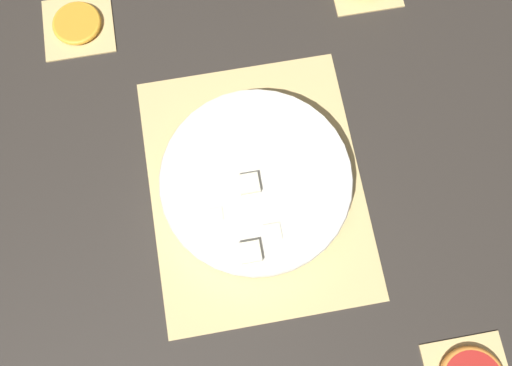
# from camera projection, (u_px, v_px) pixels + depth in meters

# --- Properties ---
(ground_plane) EXTENTS (6.00, 6.00, 0.00)m
(ground_plane) POSITION_uv_depth(u_px,v_px,m) (256.00, 187.00, 0.83)
(ground_plane) COLOR #2D2823
(bamboo_mat_center) EXTENTS (0.44, 0.35, 0.01)m
(bamboo_mat_center) POSITION_uv_depth(u_px,v_px,m) (256.00, 187.00, 0.83)
(bamboo_mat_center) COLOR #D6B775
(bamboo_mat_center) RESTS_ON ground_plane
(coaster_mat_near_left) EXTENTS (0.13, 0.13, 0.01)m
(coaster_mat_near_left) POSITION_uv_depth(u_px,v_px,m) (78.00, 26.00, 0.90)
(coaster_mat_near_left) COLOR #D6B775
(coaster_mat_near_left) RESTS_ON ground_plane
(fruit_salad_bowl) EXTENTS (0.30, 0.30, 0.06)m
(fruit_salad_bowl) POSITION_uv_depth(u_px,v_px,m) (256.00, 182.00, 0.79)
(fruit_salad_bowl) COLOR silver
(fruit_salad_bowl) RESTS_ON bamboo_mat_center
(orange_slice_whole) EXTENTS (0.09, 0.09, 0.01)m
(orange_slice_whole) POSITION_uv_depth(u_px,v_px,m) (77.00, 23.00, 0.89)
(orange_slice_whole) COLOR orange
(orange_slice_whole) RESTS_ON coaster_mat_near_left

